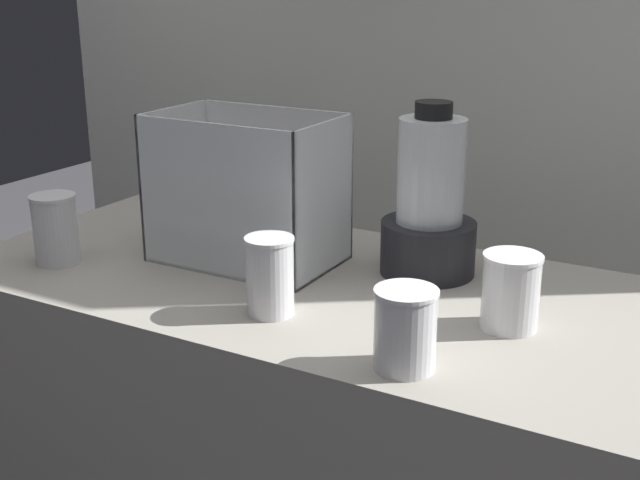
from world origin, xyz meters
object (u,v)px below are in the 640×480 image
at_px(juice_cup_carrot_far_left, 56,234).
at_px(carrot_display_bin, 245,214).
at_px(blender_pitcher, 429,209).
at_px(juice_cup_carrot_left, 268,279).
at_px(juice_cup_mango_middle, 405,335).
at_px(juice_cup_orange_right, 510,295).

bearing_deg(juice_cup_carrot_far_left, carrot_display_bin, 32.81).
height_order(carrot_display_bin, juice_cup_carrot_far_left, carrot_display_bin).
height_order(blender_pitcher, juice_cup_carrot_far_left, blender_pitcher).
bearing_deg(carrot_display_bin, juice_cup_carrot_left, -48.21).
bearing_deg(juice_cup_carrot_far_left, juice_cup_carrot_left, -0.98).
bearing_deg(carrot_display_bin, blender_pitcher, 16.46).
xyz_separation_m(carrot_display_bin, juice_cup_carrot_far_left, (-0.31, -0.20, -0.03)).
xyz_separation_m(juice_cup_mango_middle, juice_cup_orange_right, (0.09, 0.21, 0.00)).
relative_size(blender_pitcher, juice_cup_mango_middle, 2.67).
bearing_deg(juice_cup_carrot_left, juice_cup_mango_middle, -14.70).
distance_m(juice_cup_carrot_left, juice_cup_orange_right, 0.39).
relative_size(carrot_display_bin, juice_cup_carrot_far_left, 2.56).
bearing_deg(juice_cup_carrot_left, carrot_display_bin, 131.79).
height_order(juice_cup_carrot_far_left, juice_cup_carrot_left, juice_cup_carrot_far_left).
xyz_separation_m(juice_cup_carrot_far_left, juice_cup_orange_right, (0.86, 0.13, -0.00)).
height_order(juice_cup_carrot_left, juice_cup_mango_middle, juice_cup_carrot_left).
height_order(blender_pitcher, juice_cup_carrot_left, blender_pitcher).
bearing_deg(juice_cup_orange_right, carrot_display_bin, 172.92).
bearing_deg(blender_pitcher, juice_cup_mango_middle, -72.42).
height_order(juice_cup_carrot_far_left, juice_cup_mango_middle, juice_cup_carrot_far_left).
xyz_separation_m(blender_pitcher, juice_cup_orange_right, (0.21, -0.17, -0.07)).
xyz_separation_m(juice_cup_carrot_far_left, juice_cup_carrot_left, (0.49, -0.01, 0.00)).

